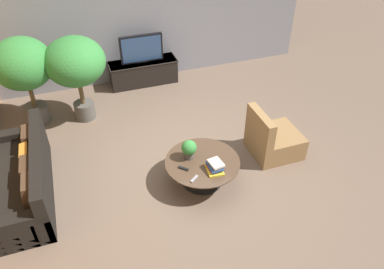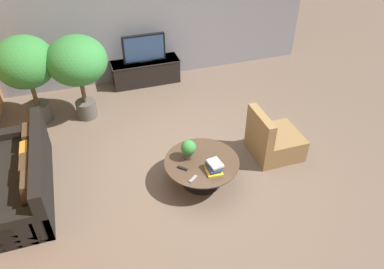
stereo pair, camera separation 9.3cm
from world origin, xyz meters
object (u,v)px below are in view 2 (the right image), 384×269
(coffee_table, at_px, (202,167))
(armchair_wicker, at_px, (273,141))
(potted_plant_tabletop, at_px, (188,149))
(couch_by_wall, at_px, (24,178))
(potted_palm_tall, at_px, (26,65))
(television, at_px, (144,48))
(media_console, at_px, (146,71))
(potted_palm_corner, at_px, (77,63))

(coffee_table, relative_size, armchair_wicker, 1.34)
(coffee_table, xyz_separation_m, potted_plant_tabletop, (-0.17, 0.14, 0.30))
(couch_by_wall, distance_m, armchair_wicker, 4.01)
(couch_by_wall, bearing_deg, potted_palm_tall, 174.07)
(potted_plant_tabletop, bearing_deg, armchair_wicker, 4.66)
(television, relative_size, coffee_table, 0.80)
(media_console, xyz_separation_m, couch_by_wall, (-2.48, -2.78, 0.02))
(potted_palm_corner, distance_m, potted_plant_tabletop, 2.71)
(armchair_wicker, bearing_deg, media_console, 25.86)
(potted_plant_tabletop, bearing_deg, coffee_table, -40.48)
(media_console, relative_size, television, 1.62)
(potted_palm_tall, relative_size, potted_plant_tabletop, 5.30)
(media_console, relative_size, potted_palm_corner, 0.90)
(armchair_wicker, xyz_separation_m, potted_palm_tall, (-3.79, 2.32, 0.89))
(potted_plant_tabletop, bearing_deg, potted_palm_corner, 121.00)
(armchair_wicker, bearing_deg, television, 25.87)
(potted_palm_corner, bearing_deg, armchair_wicker, -36.45)
(coffee_table, height_order, potted_plant_tabletop, potted_plant_tabletop)
(potted_palm_tall, bearing_deg, media_console, 19.27)
(television, height_order, potted_palm_corner, potted_palm_corner)
(armchair_wicker, xyz_separation_m, potted_plant_tabletop, (-1.54, -0.13, 0.33))
(media_console, xyz_separation_m, potted_palm_corner, (-1.40, -0.97, 0.88))
(couch_by_wall, bearing_deg, media_console, 138.19)
(couch_by_wall, xyz_separation_m, potted_palm_tall, (0.21, 1.98, 0.87))
(potted_palm_tall, bearing_deg, potted_plant_tabletop, -47.46)
(potted_palm_tall, bearing_deg, couch_by_wall, -95.93)
(couch_by_wall, relative_size, potted_palm_corner, 1.29)
(armchair_wicker, bearing_deg, potted_plant_tabletop, 94.66)
(couch_by_wall, bearing_deg, potted_plant_tabletop, 79.22)
(couch_by_wall, distance_m, potted_palm_corner, 2.28)
(couch_by_wall, bearing_deg, coffee_table, 76.89)
(media_console, relative_size, potted_plant_tabletop, 4.66)
(media_console, xyz_separation_m, coffee_table, (0.13, -3.38, 0.02))
(coffee_table, height_order, couch_by_wall, couch_by_wall)
(couch_by_wall, height_order, potted_palm_tall, potted_palm_tall)
(potted_palm_corner, bearing_deg, coffee_table, -57.60)
(television, height_order, potted_plant_tabletop, television)
(armchair_wicker, relative_size, potted_palm_tall, 0.51)
(couch_by_wall, height_order, potted_palm_corner, potted_palm_corner)
(couch_by_wall, relative_size, potted_palm_tall, 1.26)
(media_console, bearing_deg, potted_palm_corner, -145.45)
(potted_plant_tabletop, bearing_deg, couch_by_wall, 169.22)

